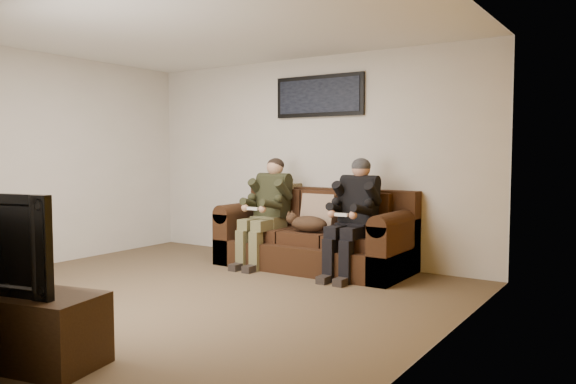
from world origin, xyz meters
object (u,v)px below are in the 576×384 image
Objects in this scene: person_left at (267,205)px; cat at (307,223)px; sofa at (317,238)px; framed_poster at (319,96)px; tv_stand at (0,324)px; person_right at (354,210)px.

person_left is 2.00× the size of cat.
sofa is 1.84× the size of framed_poster.
tv_stand is at bearing -84.45° from person_left.
person_right is 2.01× the size of cat.
cat is at bearing 73.48° from tv_stand.
person_left is at bearing 174.54° from cat.
person_left is at bearing 83.36° from tv_stand.
cat is (-0.57, -0.06, -0.19)m from person_right.
framed_poster is at bearing 55.62° from person_left.
person_left is (-0.59, -0.19, 0.39)m from sofa.
framed_poster reaches higher than person_left.
person_right reaches higher than person_left.
person_right is 1.06× the size of framed_poster.
framed_poster is (-0.79, 0.58, 1.35)m from person_right.
person_right is (0.59, -0.19, 0.39)m from sofa.
cat is at bearing -70.86° from framed_poster.
cat is 3.56m from tv_stand.
person_left is 0.65m from cat.
sofa reaches higher than cat.
person_left is 1.19m from person_right.
person_right is 0.61m from cat.
person_right reaches higher than cat.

